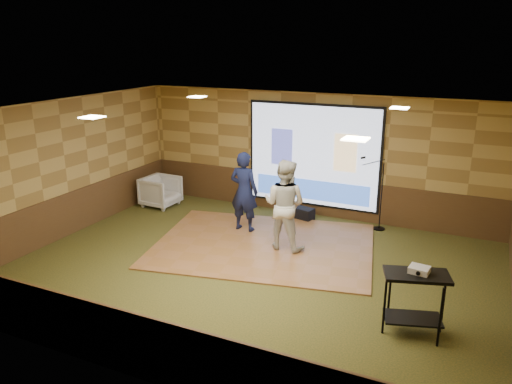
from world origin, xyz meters
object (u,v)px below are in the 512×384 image
at_px(projector_screen, 313,157).
at_px(banquet_chair, 161,191).
at_px(dance_floor, 264,245).
at_px(mic_stand, 378,208).
at_px(av_table, 415,292).
at_px(duffel_bag, 304,214).
at_px(player_right, 284,205).
at_px(player_left, 244,191).
at_px(projector, 419,270).

bearing_deg(projector_screen, banquet_chair, -164.86).
height_order(dance_floor, mic_stand, mic_stand).
height_order(av_table, mic_stand, mic_stand).
xyz_separation_m(projector_screen, duffel_bag, (-0.04, -0.43, -1.33)).
bearing_deg(dance_floor, banquet_chair, 159.99).
bearing_deg(player_right, projector_screen, -82.19).
bearing_deg(player_right, av_table, 147.47).
bearing_deg(player_left, banquet_chair, -13.48).
bearing_deg(av_table, player_right, 144.19).
relative_size(dance_floor, player_left, 2.49).
bearing_deg(duffel_bag, mic_stand, 4.24).
bearing_deg(projector, player_left, 154.47).
distance_m(mic_stand, banquet_chair, 5.53).
bearing_deg(player_left, av_table, 147.29).
bearing_deg(mic_stand, av_table, -65.91).
distance_m(dance_floor, player_left, 1.34).
bearing_deg(projector_screen, player_right, -85.48).
xyz_separation_m(projector, mic_stand, (-1.39, 4.02, -0.52)).
height_order(player_right, av_table, player_right).
bearing_deg(player_right, projector, 148.20).
relative_size(dance_floor, duffel_bag, 9.80).
height_order(player_left, mic_stand, player_left).
bearing_deg(player_right, mic_stand, -124.28).
relative_size(player_right, av_table, 1.94).
bearing_deg(player_left, projector_screen, -120.68).
relative_size(projector, banquet_chair, 0.32).
relative_size(projector, duffel_bag, 0.61).
bearing_deg(player_left, player_right, 154.90).
distance_m(projector_screen, player_right, 2.33).
height_order(player_left, banquet_chair, player_left).
height_order(player_right, mic_stand, player_right).
xyz_separation_m(dance_floor, player_right, (0.44, 0.04, 0.96)).
height_order(dance_floor, player_right, player_right).
relative_size(player_right, duffel_bag, 4.10).
bearing_deg(mic_stand, projector_screen, 175.48).
distance_m(player_left, player_right, 1.33).
bearing_deg(projector, av_table, -109.84).
bearing_deg(projector_screen, dance_floor, -96.55).
bearing_deg(av_table, dance_floor, 148.41).
height_order(dance_floor, player_left, player_left).
height_order(av_table, banquet_chair, av_table).
xyz_separation_m(projector_screen, player_right, (0.18, -2.27, -0.50)).
height_order(projector_screen, mic_stand, projector_screen).
distance_m(av_table, banquet_chair, 7.63).
xyz_separation_m(banquet_chair, duffel_bag, (3.74, 0.60, -0.25)).
distance_m(av_table, projector, 0.34).
height_order(projector_screen, banquet_chair, projector_screen).
bearing_deg(player_left, mic_stand, -152.40).
height_order(projector_screen, projector, projector_screen).
xyz_separation_m(mic_stand, banquet_chair, (-5.48, -0.73, -0.10)).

